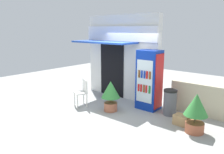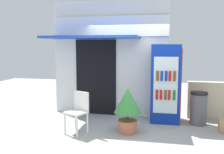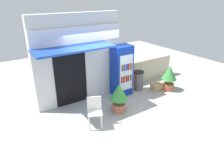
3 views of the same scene
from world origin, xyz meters
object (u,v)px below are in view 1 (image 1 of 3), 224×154
potted_plant_near_shop (111,93)px  potted_plant_curbside (196,110)px  cardboard_box (182,120)px  plastic_chair (82,91)px  drink_cooler (149,80)px  trash_bin (170,102)px

potted_plant_near_shop → potted_plant_curbside: size_ratio=0.96×
potted_plant_near_shop → cardboard_box: size_ratio=2.35×
plastic_chair → potted_plant_curbside: potted_plant_curbside is taller
plastic_chair → potted_plant_curbside: bearing=7.4°
drink_cooler → cardboard_box: size_ratio=4.65×
drink_cooler → potted_plant_curbside: drink_cooler is taller
drink_cooler → cardboard_box: (1.41, -0.53, -0.85)m
plastic_chair → potted_plant_near_shop: (1.06, 0.26, 0.06)m
potted_plant_curbside → cardboard_box: 0.68m
drink_cooler → trash_bin: (0.81, -0.06, -0.58)m
potted_plant_curbside → trash_bin: bearing=146.2°
trash_bin → cardboard_box: size_ratio=1.92×
drink_cooler → potted_plant_near_shop: bearing=-130.1°
drink_cooler → plastic_chair: bearing=-146.7°
drink_cooler → potted_plant_curbside: size_ratio=1.89×
potted_plant_near_shop → cardboard_box: (2.24, 0.46, -0.46)m
potted_plant_near_shop → potted_plant_curbside: potted_plant_curbside is taller
plastic_chair → trash_bin: size_ratio=1.14×
drink_cooler → trash_bin: drink_cooler is taller
plastic_chair → trash_bin: plastic_chair is taller
plastic_chair → drink_cooler: bearing=33.3°
plastic_chair → trash_bin: (2.70, 1.18, -0.14)m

